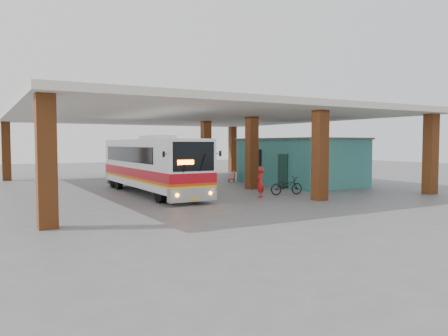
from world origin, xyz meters
TOP-DOWN VIEW (x-y plane):
  - ground at (0.00, 0.00)m, footprint 90.00×90.00m
  - brick_columns at (1.43, 5.00)m, footprint 20.10×21.60m
  - canopy_roof at (0.50, 6.50)m, footprint 21.00×23.00m
  - shop_building at (7.49, 4.00)m, footprint 5.20×8.20m
  - coach_bus at (-3.11, 3.65)m, footprint 2.37×10.93m
  - motorcycle at (2.95, -0.47)m, footprint 1.94×0.95m
  - pedestrian at (1.12, -0.65)m, footprint 0.66×0.62m
  - red_chair at (4.36, 7.50)m, footprint 0.58×0.58m

SIDE VIEW (x-z plane):
  - ground at x=0.00m, z-range 0.00..0.00m
  - red_chair at x=4.36m, z-range -0.03..0.81m
  - motorcycle at x=2.95m, z-range 0.00..0.97m
  - pedestrian at x=1.12m, z-range 0.00..1.52m
  - shop_building at x=7.49m, z-range 0.01..3.12m
  - coach_bus at x=-3.11m, z-range -0.01..3.16m
  - brick_columns at x=1.43m, z-range 0.00..4.35m
  - canopy_roof at x=0.50m, z-range 4.35..4.65m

